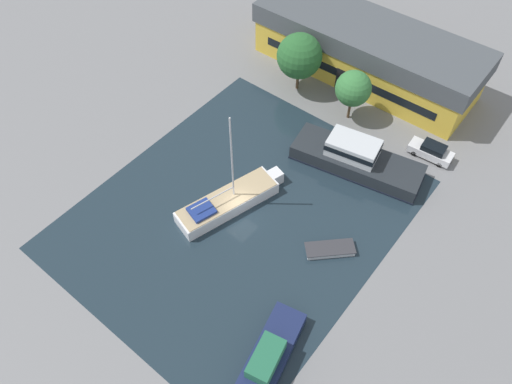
# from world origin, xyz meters

# --- Properties ---
(ground_plane) EXTENTS (440.00, 440.00, 0.00)m
(ground_plane) POSITION_xyz_m (0.00, 0.00, 0.00)
(ground_plane) COLOR slate
(water_canal) EXTENTS (26.56, 31.48, 0.01)m
(water_canal) POSITION_xyz_m (0.00, 0.00, 0.00)
(water_canal) COLOR #1E2D38
(water_canal) RESTS_ON ground
(warehouse_building) EXTENTS (27.38, 9.31, 6.45)m
(warehouse_building) POSITION_xyz_m (-2.04, 25.77, 3.27)
(warehouse_building) COLOR gold
(warehouse_building) RESTS_ON ground
(quay_tree_near_building) EXTENTS (5.18, 5.18, 7.16)m
(quay_tree_near_building) POSITION_xyz_m (-6.66, 18.48, 4.56)
(quay_tree_near_building) COLOR brown
(quay_tree_near_building) RESTS_ON ground
(quay_tree_by_water) EXTENTS (3.92, 3.92, 6.09)m
(quay_tree_by_water) POSITION_xyz_m (0.81, 17.97, 4.12)
(quay_tree_by_water) COLOR brown
(quay_tree_by_water) RESTS_ON ground
(parked_car) EXTENTS (4.66, 2.07, 1.76)m
(parked_car) POSITION_xyz_m (10.77, 18.17, 0.87)
(parked_car) COLOR silver
(parked_car) RESTS_ON ground
(sailboat_moored) EXTENTS (5.63, 11.56, 11.28)m
(sailboat_moored) POSITION_xyz_m (-1.45, 0.00, 0.77)
(sailboat_moored) COLOR white
(sailboat_moored) RESTS_ON water_canal
(motor_cruiser) EXTENTS (14.01, 6.72, 3.49)m
(motor_cruiser) POSITION_xyz_m (5.31, 12.00, 1.26)
(motor_cruiser) COLOR #23282D
(motor_cruiser) RESTS_ON water_canal
(small_dinghy) EXTENTS (4.35, 4.33, 0.56)m
(small_dinghy) POSITION_xyz_m (9.02, 1.81, 0.29)
(small_dinghy) COLOR silver
(small_dinghy) RESTS_ON water_canal
(cabin_boat) EXTENTS (4.46, 9.17, 2.44)m
(cabin_boat) POSITION_xyz_m (10.92, -9.76, 0.88)
(cabin_boat) COLOR #19234C
(cabin_boat) RESTS_ON water_canal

